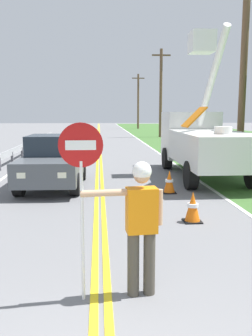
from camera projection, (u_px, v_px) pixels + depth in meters
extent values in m
cube|color=yellow|center=(98.00, 153.00, 22.06)|extent=(0.11, 110.00, 0.01)
cube|color=yellow|center=(101.00, 153.00, 22.07)|extent=(0.11, 110.00, 0.01)
cube|color=silver|center=(157.00, 152.00, 22.33)|extent=(0.12, 110.00, 0.01)
cube|color=silver|center=(39.00, 153.00, 21.80)|extent=(0.12, 110.00, 0.01)
cylinder|color=#474238|center=(149.00, 263.00, 4.89)|extent=(0.16, 0.16, 0.88)
cylinder|color=#474238|center=(133.00, 264.00, 4.85)|extent=(0.16, 0.16, 0.88)
cube|color=orange|center=(142.00, 210.00, 4.76)|extent=(0.42, 0.28, 0.60)
cylinder|color=tan|center=(104.00, 193.00, 4.63)|extent=(0.61, 0.15, 0.09)
cylinder|color=tan|center=(159.00, 207.00, 4.79)|extent=(0.09, 0.09, 0.48)
sphere|color=tan|center=(142.00, 175.00, 4.68)|extent=(0.22, 0.22, 0.22)
sphere|color=white|center=(142.00, 171.00, 4.68)|extent=(0.25, 0.25, 0.25)
cylinder|color=silver|center=(82.00, 232.00, 4.66)|extent=(0.04, 0.04, 1.85)
cylinder|color=#B71414|center=(81.00, 145.00, 4.49)|extent=(0.56, 0.03, 0.56)
cube|color=white|center=(81.00, 145.00, 4.47)|extent=(0.38, 0.01, 0.12)
cube|color=silver|center=(213.00, 148.00, 12.53)|extent=(2.34, 4.62, 1.10)
cube|color=silver|center=(190.00, 135.00, 15.90)|extent=(2.22, 2.12, 2.00)
cube|color=#1E2833|center=(185.00, 127.00, 16.87)|extent=(1.98, 0.08, 0.90)
cylinder|color=silver|center=(223.00, 130.00, 11.52)|extent=(0.56, 0.56, 0.24)
cylinder|color=silver|center=(212.00, 80.00, 12.67)|extent=(0.27, 3.02, 3.25)
cube|color=white|center=(202.00, 42.00, 13.84)|extent=(0.91, 0.91, 0.80)
cube|color=orange|center=(194.00, 117.00, 10.51)|extent=(0.60, 0.80, 0.59)
cylinder|color=black|center=(167.00, 158.00, 15.79)|extent=(0.33, 0.92, 0.92)
cylinder|color=black|center=(213.00, 158.00, 15.92)|extent=(0.33, 0.92, 0.92)
cylinder|color=black|center=(191.00, 175.00, 11.56)|extent=(0.33, 0.92, 0.92)
cube|color=#4C5156|center=(53.00, 166.00, 11.87)|extent=(1.97, 4.16, 0.72)
cube|color=#1E2833|center=(54.00, 145.00, 12.01)|extent=(1.67, 1.77, 0.64)
cube|color=#EAEACC|center=(62.00, 175.00, 9.88)|extent=(0.24, 0.07, 0.16)
cube|color=#EAEACC|center=(21.00, 175.00, 9.84)|extent=(0.24, 0.07, 0.16)
cylinder|color=black|center=(75.00, 184.00, 10.71)|extent=(0.30, 0.69, 0.68)
cylinder|color=black|center=(19.00, 185.00, 10.64)|extent=(0.30, 0.69, 0.68)
cylinder|color=black|center=(82.00, 171.00, 13.22)|extent=(0.30, 0.69, 0.68)
cylinder|color=black|center=(36.00, 171.00, 13.15)|extent=(0.30, 0.69, 0.68)
cylinder|color=brown|center=(243.00, 76.00, 14.41)|extent=(0.28, 0.28, 7.75)
cylinder|color=brown|center=(161.00, 94.00, 35.28)|extent=(0.28, 0.28, 8.45)
cube|color=brown|center=(161.00, 55.00, 34.73)|extent=(1.80, 0.14, 0.14)
cylinder|color=brown|center=(138.00, 102.00, 53.23)|extent=(0.28, 0.28, 7.93)
cube|color=brown|center=(138.00, 78.00, 52.71)|extent=(1.80, 0.14, 0.14)
cone|color=orange|center=(193.00, 207.00, 8.13)|extent=(0.36, 0.36, 0.70)
cylinder|color=white|center=(193.00, 205.00, 8.13)|extent=(0.25, 0.25, 0.08)
cube|color=black|center=(192.00, 221.00, 8.19)|extent=(0.40, 0.40, 0.03)
cone|color=orange|center=(169.00, 182.00, 11.05)|extent=(0.36, 0.36, 0.70)
cylinder|color=white|center=(169.00, 181.00, 11.05)|extent=(0.25, 0.25, 0.08)
cube|color=black|center=(169.00, 192.00, 11.11)|extent=(0.40, 0.40, 0.03)
cube|color=#9EA0A3|center=(6.00, 155.00, 16.33)|extent=(0.06, 32.00, 0.32)
cube|color=#4C4C51|center=(12.00, 158.00, 17.49)|extent=(0.10, 0.10, 0.55)
cube|color=#4C4C51|center=(22.00, 152.00, 19.75)|extent=(0.10, 0.10, 0.55)
cube|color=#4C4C51|center=(30.00, 148.00, 22.00)|extent=(0.10, 0.10, 0.55)
cube|color=#4C4C51|center=(36.00, 145.00, 24.25)|extent=(0.10, 0.10, 0.55)
cube|color=#4C4C51|center=(41.00, 142.00, 26.50)|extent=(0.10, 0.10, 0.55)
cube|color=#4C4C51|center=(46.00, 140.00, 28.76)|extent=(0.10, 0.10, 0.55)
cube|color=#4C4C51|center=(50.00, 138.00, 31.01)|extent=(0.10, 0.10, 0.55)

